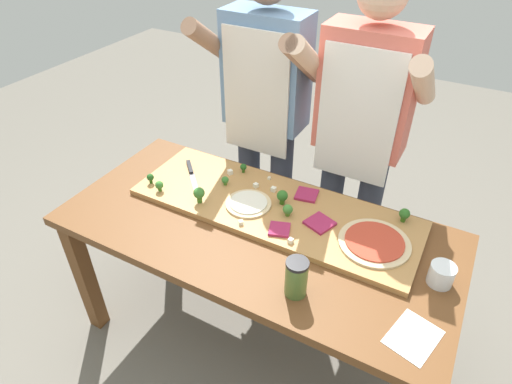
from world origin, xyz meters
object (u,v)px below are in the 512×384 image
(broccoli_floret_front_mid, at_px, (199,194))
(broccoli_floret_center_left, at_px, (243,167))
(pizza_slice_near_right, at_px, (320,223))
(broccoli_floret_front_left, at_px, (404,214))
(broccoli_floret_center_right, at_px, (150,178))
(broccoli_floret_back_mid, at_px, (159,185))
(pizza_whole_tomato_red, at_px, (374,242))
(cheese_crumble_c, at_px, (269,178))
(chefs_knife, at_px, (191,173))
(recipe_note, at_px, (413,337))
(sauce_jar, at_px, (296,278))
(pizza_slice_center, at_px, (279,229))
(broccoli_floret_back_left, at_px, (282,196))
(prep_table, at_px, (256,244))
(cheese_crumble_e, at_px, (291,241))
(cheese_crumble_a, at_px, (273,189))
(cheese_crumble_d, at_px, (241,223))
(flour_cup, at_px, (441,276))
(pizza_whole_white_garlic, at_px, (248,203))
(cheese_crumble_f, at_px, (230,172))
(cheese_crumble_b, at_px, (256,185))
(broccoli_floret_front_right, at_px, (288,210))
(pizza_slice_far_right, at_px, (307,195))
(broccoli_floret_back_right, at_px, (225,180))
(cook_right, at_px, (361,128))
(cook_left, at_px, (265,106))

(broccoli_floret_front_mid, bearing_deg, broccoli_floret_center_left, 80.08)
(pizza_slice_near_right, bearing_deg, broccoli_floret_front_left, 31.99)
(broccoli_floret_center_right, bearing_deg, broccoli_floret_back_mid, -20.44)
(pizza_whole_tomato_red, bearing_deg, cheese_crumble_c, 161.04)
(broccoli_floret_center_left, relative_size, cheese_crumble_c, 3.64)
(chefs_knife, xyz_separation_m, broccoli_floret_front_left, (0.97, 0.14, 0.03))
(broccoli_floret_front_mid, bearing_deg, recipe_note, -13.08)
(sauce_jar, bearing_deg, pizza_slice_near_right, 98.49)
(pizza_slice_center, bearing_deg, broccoli_floret_back_left, 112.59)
(prep_table, relative_size, cheese_crumble_e, 88.71)
(broccoli_floret_front_left, distance_m, sauce_jar, 0.59)
(chefs_knife, height_order, cheese_crumble_a, cheese_crumble_a)
(cheese_crumble_d, relative_size, flour_cup, 0.19)
(pizza_whole_white_garlic, xyz_separation_m, recipe_note, (0.78, -0.31, -0.03))
(pizza_whole_tomato_red, relative_size, sauce_jar, 1.87)
(pizza_slice_center, bearing_deg, broccoli_floret_front_mid, 179.89)
(broccoli_floret_center_left, height_order, cheese_crumble_a, broccoli_floret_center_left)
(chefs_knife, xyz_separation_m, broccoli_floret_center_right, (-0.12, -0.15, 0.02))
(cheese_crumble_c, bearing_deg, sauce_jar, -54.73)
(broccoli_floret_front_left, distance_m, broccoli_floret_center_left, 0.76)
(pizza_slice_center, xyz_separation_m, broccoli_floret_back_left, (-0.07, 0.16, 0.03))
(cheese_crumble_f, bearing_deg, cheese_crumble_d, -51.62)
(broccoli_floret_center_right, bearing_deg, flour_cup, 1.74)
(pizza_whole_tomato_red, height_order, cheese_crumble_b, cheese_crumble_b)
(cheese_crumble_c, bearing_deg, broccoli_floret_front_right, -46.37)
(pizza_slice_far_right, bearing_deg, chefs_knife, -168.98)
(broccoli_floret_front_mid, xyz_separation_m, cheese_crumble_f, (0.00, 0.25, -0.03))
(broccoli_floret_back_mid, relative_size, cheese_crumble_f, 2.29)
(broccoli_floret_back_left, height_order, recipe_note, broccoli_floret_back_left)
(broccoli_floret_center_left, distance_m, cheese_crumble_d, 0.38)
(broccoli_floret_back_mid, relative_size, cheese_crumble_d, 2.89)
(broccoli_floret_front_right, bearing_deg, broccoli_floret_back_right, 169.89)
(prep_table, height_order, cheese_crumble_f, cheese_crumble_f)
(cheese_crumble_f, bearing_deg, broccoli_floret_front_mid, -90.67)
(broccoli_floret_front_mid, distance_m, cook_right, 0.79)
(cheese_crumble_f, bearing_deg, cheese_crumble_c, 15.62)
(pizza_whole_tomato_red, relative_size, pizza_slice_far_right, 2.98)
(cheese_crumble_a, bearing_deg, pizza_whole_tomato_red, -13.27)
(prep_table, bearing_deg, cheese_crumble_f, 137.88)
(pizza_slice_far_right, height_order, cheese_crumble_b, cheese_crumble_b)
(broccoli_floret_front_right, bearing_deg, broccoli_floret_front_mid, -164.89)
(pizza_whole_tomato_red, distance_m, cheese_crumble_f, 0.76)
(cook_left, bearing_deg, cheese_crumble_a, -56.61)
(broccoli_floret_back_mid, distance_m, sauce_jar, 0.81)
(broccoli_floret_back_left, distance_m, cheese_crumble_f, 0.33)
(broccoli_floret_center_right, distance_m, cheese_crumble_f, 0.37)
(broccoli_floret_front_right, xyz_separation_m, cook_right, (0.13, 0.47, 0.20))
(flour_cup, bearing_deg, sauce_jar, -146.35)
(cheese_crumble_b, xyz_separation_m, cook_left, (-0.14, 0.36, 0.22))
(recipe_note, bearing_deg, broccoli_floret_front_right, 151.31)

